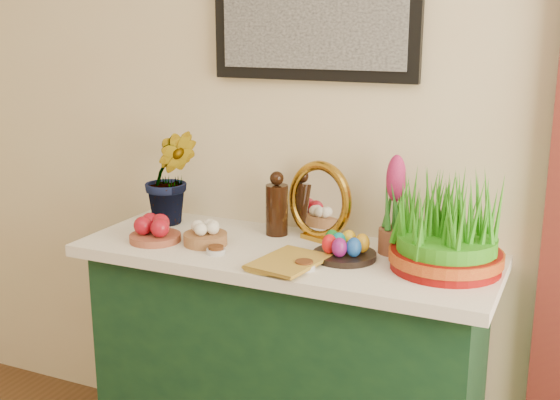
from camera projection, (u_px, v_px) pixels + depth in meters
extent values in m
cube|color=beige|center=(311.00, 103.00, 2.45)|extent=(4.00, 0.04, 2.70)
cube|color=#163D1F|center=(286.00, 375.00, 2.46)|extent=(1.30, 0.45, 0.85)
cube|color=white|center=(286.00, 254.00, 2.35)|extent=(1.40, 0.55, 0.04)
imported|color=#2E7D27|center=(170.00, 162.00, 2.58)|extent=(0.31, 0.29, 0.47)
cylinder|color=#964B33|center=(155.00, 238.00, 2.42)|extent=(0.23, 0.23, 0.02)
cylinder|color=olive|center=(205.00, 239.00, 2.38)|extent=(0.16, 0.16, 0.04)
cylinder|color=black|center=(277.00, 210.00, 2.48)|extent=(0.08, 0.08, 0.18)
sphere|color=black|center=(277.00, 178.00, 2.45)|extent=(0.05, 0.05, 0.05)
cube|color=#B98725|center=(317.00, 237.00, 2.44)|extent=(0.12, 0.09, 0.02)
torus|color=#B98725|center=(319.00, 200.00, 2.42)|extent=(0.28, 0.15, 0.28)
cylinder|color=silver|center=(319.00, 201.00, 2.41)|extent=(0.21, 0.10, 0.21)
imported|color=#AF882D|center=(265.00, 256.00, 2.22)|extent=(0.20, 0.26, 0.03)
cylinder|color=silver|center=(216.00, 251.00, 2.29)|extent=(0.06, 0.06, 0.02)
cylinder|color=#592D14|center=(216.00, 247.00, 2.29)|extent=(0.05, 0.05, 0.01)
cylinder|color=silver|center=(304.00, 267.00, 2.15)|extent=(0.07, 0.07, 0.02)
cylinder|color=#592D14|center=(304.00, 262.00, 2.14)|extent=(0.06, 0.06, 0.01)
cylinder|color=black|center=(344.00, 255.00, 2.24)|extent=(0.25, 0.25, 0.02)
ellipsoid|color=red|center=(329.00, 244.00, 2.22)|extent=(0.05, 0.05, 0.06)
ellipsoid|color=blue|center=(354.00, 247.00, 2.19)|extent=(0.05, 0.05, 0.06)
ellipsoid|color=yellow|center=(349.00, 239.00, 2.27)|extent=(0.05, 0.05, 0.06)
ellipsoid|color=#18852A|center=(332.00, 239.00, 2.27)|extent=(0.05, 0.05, 0.06)
ellipsoid|color=orange|center=(362.00, 243.00, 2.23)|extent=(0.05, 0.05, 0.06)
ellipsoid|color=#801771|center=(339.00, 247.00, 2.19)|extent=(0.05, 0.05, 0.06)
ellipsoid|color=#0D949C|center=(339.00, 242.00, 2.24)|extent=(0.05, 0.05, 0.06)
cylinder|color=brown|center=(393.00, 241.00, 2.29)|extent=(0.10, 0.10, 0.08)
ellipsoid|color=#CB2864|center=(396.00, 178.00, 2.24)|extent=(0.06, 0.06, 0.15)
cylinder|color=maroon|center=(446.00, 260.00, 2.14)|extent=(0.34, 0.34, 0.06)
cylinder|color=#A51B10|center=(446.00, 256.00, 2.14)|extent=(0.35, 0.35, 0.03)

